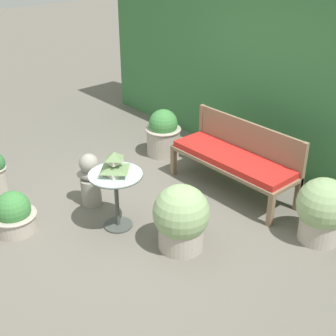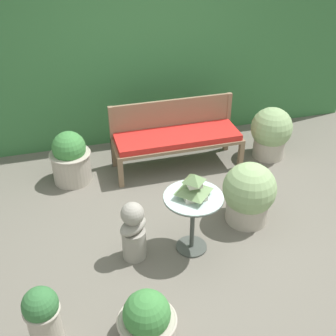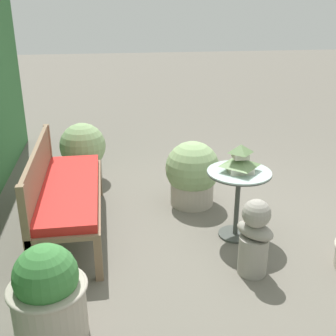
% 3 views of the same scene
% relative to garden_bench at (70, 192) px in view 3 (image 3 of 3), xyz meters
% --- Properties ---
extents(ground, '(30.00, 30.00, 0.00)m').
position_rel_garden_bench_xyz_m(ground, '(-0.23, -1.24, -0.41)').
color(ground, '#666056').
extents(garden_bench, '(1.62, 0.55, 0.48)m').
position_rel_garden_bench_xyz_m(garden_bench, '(0.00, 0.00, 0.00)').
color(garden_bench, '#7F664C').
rests_on(garden_bench, ground).
extents(bench_backrest, '(1.62, 0.06, 0.84)m').
position_rel_garden_bench_xyz_m(bench_backrest, '(-0.00, 0.26, 0.20)').
color(bench_backrest, '#7F664C').
rests_on(bench_backrest, ground).
extents(patio_table, '(0.57, 0.57, 0.64)m').
position_rel_garden_bench_xyz_m(patio_table, '(-0.29, -1.49, 0.09)').
color(patio_table, '#424742').
rests_on(patio_table, ground).
extents(pagoda_birdhouse, '(0.28, 0.28, 0.25)m').
position_rel_garden_bench_xyz_m(pagoda_birdhouse, '(-0.29, -1.49, 0.34)').
color(pagoda_birdhouse, beige).
rests_on(pagoda_birdhouse, patio_table).
extents(garden_bust, '(0.36, 0.33, 0.64)m').
position_rel_garden_bench_xyz_m(garden_bust, '(-0.87, -1.45, -0.09)').
color(garden_bust, gray).
rests_on(garden_bust, ground).
extents(potted_plant_table_near, '(0.54, 0.54, 0.70)m').
position_rel_garden_bench_xyz_m(potted_plant_table_near, '(1.27, -0.07, -0.05)').
color(potted_plant_table_near, '#ADA393').
rests_on(potted_plant_table_near, ground).
extents(potted_plant_hedge_corner, '(0.50, 0.50, 0.66)m').
position_rel_garden_bench_xyz_m(potted_plant_hedge_corner, '(-1.34, 0.06, -0.10)').
color(potted_plant_hedge_corner, '#ADA393').
rests_on(potted_plant_hedge_corner, ground).
extents(potted_plant_patio_mid, '(0.57, 0.57, 0.69)m').
position_rel_garden_bench_xyz_m(potted_plant_patio_mid, '(0.42, -1.23, -0.07)').
color(potted_plant_patio_mid, '#ADA393').
rests_on(potted_plant_patio_mid, ground).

